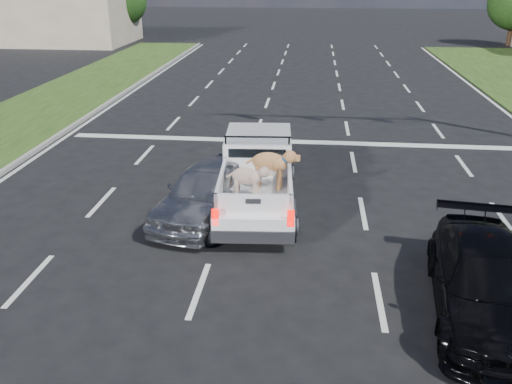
% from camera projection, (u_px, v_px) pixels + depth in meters
% --- Properties ---
extents(ground, '(160.00, 160.00, 0.00)m').
position_uv_depth(ground, '(288.00, 295.00, 10.50)').
color(ground, black).
rests_on(ground, ground).
extents(road_markings, '(17.75, 60.00, 0.01)m').
position_uv_depth(road_markings, '(298.00, 175.00, 16.52)').
color(road_markings, silver).
rests_on(road_markings, ground).
extents(curb_left, '(0.15, 60.00, 0.14)m').
position_uv_depth(curb_left, '(7.00, 169.00, 16.84)').
color(curb_left, gray).
rests_on(curb_left, ground).
extents(building_left, '(10.00, 8.00, 4.40)m').
position_uv_depth(building_left, '(68.00, 15.00, 44.62)').
color(building_left, '#C6B597').
rests_on(building_left, ground).
extents(tree_far_b, '(4.20, 4.20, 5.40)m').
position_uv_depth(tree_far_b, '(31.00, 0.00, 46.42)').
color(tree_far_b, '#332114').
rests_on(tree_far_b, ground).
extents(tree_far_c, '(4.20, 4.20, 5.40)m').
position_uv_depth(tree_far_c, '(121.00, 0.00, 45.66)').
color(tree_far_c, '#332114').
rests_on(tree_far_c, ground).
extents(pickup_truck, '(2.21, 5.21, 1.91)m').
position_uv_depth(pickup_truck, '(258.00, 174.00, 14.11)').
color(pickup_truck, black).
rests_on(pickup_truck, ground).
extents(silver_sedan, '(2.62, 4.42, 1.41)m').
position_uv_depth(silver_sedan, '(207.00, 191.00, 13.54)').
color(silver_sedan, '#A3A5A9').
rests_on(silver_sedan, ground).
extents(black_coupe, '(2.40, 4.72, 1.31)m').
position_uv_depth(black_coupe, '(486.00, 282.00, 9.70)').
color(black_coupe, black).
rests_on(black_coupe, ground).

